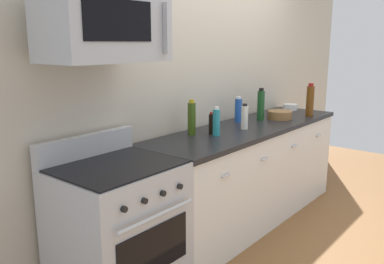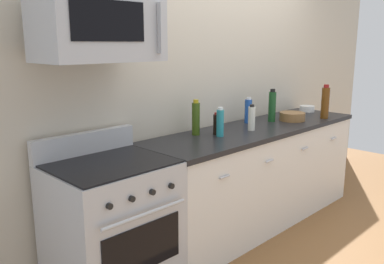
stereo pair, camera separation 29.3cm
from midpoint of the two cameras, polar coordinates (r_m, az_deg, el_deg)
name	(u,v)px [view 1 (the left image)]	position (r m, az deg, el deg)	size (l,w,h in m)	color
ground_plane	(247,218)	(4.02, 5.64, -12.05)	(6.63, 6.63, 0.00)	brown
back_wall	(214,76)	(3.92, 1.02, 7.84)	(5.53, 0.10, 2.70)	beige
counter_unit	(248,173)	(3.86, 5.79, -5.82)	(2.44, 0.66, 0.92)	silver
range_oven	(118,232)	(2.76, -13.45, -13.52)	(0.76, 0.69, 1.07)	#B7BABF
microwave	(104,28)	(2.53, -15.57, 13.97)	(0.74, 0.44, 0.40)	#B7BABF
bottle_soda_blue	(238,110)	(3.88, 4.39, 3.10)	(0.07, 0.07, 0.25)	#1E4CA5
bottle_wine_green	(261,105)	(4.00, 7.60, 3.77)	(0.07, 0.07, 0.31)	#19471E
bottle_soy_sauce_dark	(212,124)	(3.35, 0.31, 1.14)	(0.05, 0.05, 0.18)	black
bottle_vinegar_white	(245,117)	(3.56, 5.08, 2.08)	(0.06, 0.06, 0.23)	silver
bottle_dish_soap	(216,122)	(3.28, 0.90, 1.37)	(0.06, 0.06, 0.24)	teal
bottle_olive_oil	(192,118)	(3.32, -2.58, 1.92)	(0.07, 0.07, 0.29)	#385114
bottle_wine_amber	(310,101)	(4.31, 14.42, 4.27)	(0.08, 0.08, 0.34)	#59330F
bowl_wooden_salad	(280,115)	(4.11, 10.26, 2.42)	(0.25, 0.25, 0.08)	brown
bowl_white_ceramic	(290,107)	(4.70, 11.93, 3.48)	(0.16, 0.16, 0.06)	white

